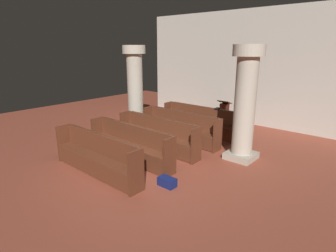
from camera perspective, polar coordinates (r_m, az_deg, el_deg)
ground_plane at (r=7.32m, az=-5.58°, el=-8.78°), size 19.20×19.20×0.00m
back_wall at (r=11.70m, az=16.63°, el=11.40°), size 10.00×0.16×4.50m
pew_row_0 at (r=10.05m, az=6.49°, el=1.31°), size 2.97×0.46×0.99m
pew_row_1 at (r=9.19m, az=2.56°, el=-0.00°), size 2.97×0.46×0.99m
pew_row_2 at (r=8.38m, az=-2.16°, el=-1.58°), size 2.97×0.47×0.99m
pew_row_3 at (r=7.66m, az=-7.82°, el=-3.45°), size 2.97×0.46×0.99m
pew_row_4 at (r=7.03m, az=-14.62°, el=-5.65°), size 2.97×0.46×0.99m
pillar_aisle_side at (r=7.72m, az=15.70°, el=4.81°), size 0.83×0.83×3.14m
pillar_far_side at (r=10.47m, az=-6.86°, el=8.11°), size 0.83×0.83×3.14m
lectern at (r=11.05m, az=11.54°, el=2.04°), size 0.48×0.45×1.08m
hymn_book at (r=9.76m, az=10.24°, el=3.63°), size 0.13×0.20×0.03m
kneeler_box_navy at (r=6.40m, az=-0.18°, el=-11.53°), size 0.42×0.24×0.20m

